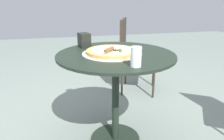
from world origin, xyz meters
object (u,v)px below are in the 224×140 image
object	(u,v)px
pizza_server	(112,48)
pizza_on_tray	(112,52)
patio_chair_corner	(133,50)
drinking_cup	(136,57)
patio_table	(116,75)
napkin_dispenser	(84,40)

from	to	relation	value
pizza_server	pizza_on_tray	bearing A→B (deg)	-12.17
pizza_server	patio_chair_corner	distance (m)	1.14
pizza_server	patio_chair_corner	size ratio (longest dim) A/B	0.22
drinking_cup	patio_chair_corner	size ratio (longest dim) A/B	0.13
patio_table	napkin_dispenser	bearing A→B (deg)	37.74
patio_chair_corner	drinking_cup	bearing A→B (deg)	161.55
napkin_dispenser	patio_chair_corner	size ratio (longest dim) A/B	0.13
patio_chair_corner	patio_table	bearing A→B (deg)	153.93
patio_table	patio_chair_corner	xyz separation A→B (m)	(0.93, -0.45, -0.05)
drinking_cup	napkin_dispenser	world-z (taller)	drinking_cup
patio_table	drinking_cup	xyz separation A→B (m)	(-0.32, -0.04, 0.23)
drinking_cup	patio_chair_corner	bearing A→B (deg)	-18.45
patio_table	pizza_on_tray	distance (m)	0.18
pizza_on_tray	patio_chair_corner	world-z (taller)	patio_chair_corner
drinking_cup	pizza_server	bearing A→B (deg)	16.71
patio_table	pizza_server	distance (m)	0.23
patio_chair_corner	pizza_on_tray	bearing A→B (deg)	152.55
pizza_on_tray	pizza_server	size ratio (longest dim) A/B	2.23
drinking_cup	patio_table	bearing A→B (deg)	6.58
pizza_on_tray	patio_chair_corner	xyz separation A→B (m)	(0.93, -0.48, -0.23)
patio_table	drinking_cup	bearing A→B (deg)	-173.42
pizza_on_tray	napkin_dispenser	world-z (taller)	napkin_dispenser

